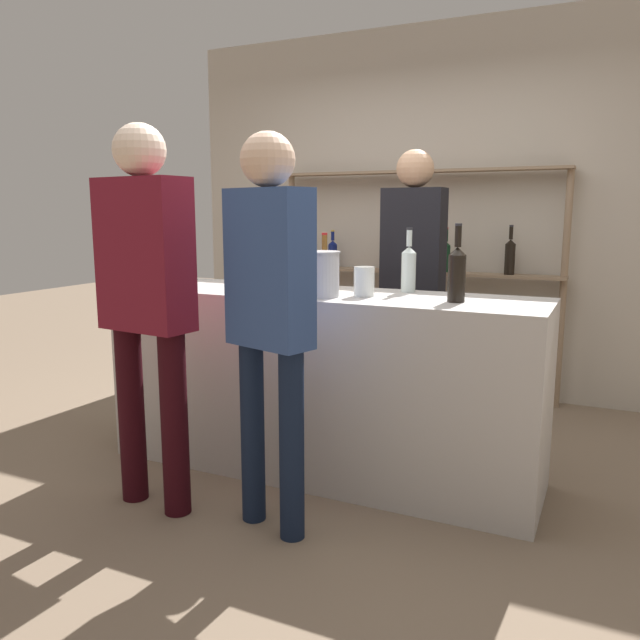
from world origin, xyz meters
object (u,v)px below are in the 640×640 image
at_px(wine_glass, 287,269).
at_px(ice_bucket, 321,274).
at_px(counter_bottle_1, 324,269).
at_px(cork_jar, 364,282).
at_px(counter_bottle_2, 457,272).
at_px(server_behind_counter, 413,263).
at_px(customer_center, 270,299).
at_px(counter_bottle_0, 409,268).
at_px(customer_left, 146,288).

height_order(wine_glass, ice_bucket, ice_bucket).
bearing_deg(wine_glass, ice_bucket, -24.03).
distance_m(counter_bottle_1, cork_jar, 0.29).
relative_size(counter_bottle_2, ice_bucket, 1.62).
xyz_separation_m(cork_jar, server_behind_counter, (-0.03, 0.94, 0.02)).
bearing_deg(counter_bottle_1, server_behind_counter, 74.38).
bearing_deg(cork_jar, customer_center, -105.83).
relative_size(counter_bottle_0, counter_bottle_1, 1.09).
height_order(counter_bottle_0, customer_center, customer_center).
relative_size(cork_jar, server_behind_counter, 0.08).
xyz_separation_m(counter_bottle_0, cork_jar, (-0.15, -0.26, -0.06)).
bearing_deg(counter_bottle_2, counter_bottle_1, 172.42).
height_order(counter_bottle_0, customer_left, customer_left).
height_order(counter_bottle_1, customer_left, customer_left).
height_order(ice_bucket, customer_left, customer_left).
bearing_deg(ice_bucket, customer_center, -88.87).
distance_m(counter_bottle_2, server_behind_counter, 1.06).
bearing_deg(customer_left, server_behind_counter, -19.07).
xyz_separation_m(counter_bottle_2, wine_glass, (-0.90, -0.00, -0.02)).
xyz_separation_m(counter_bottle_1, customer_left, (-0.53, -0.78, -0.04)).
distance_m(cork_jar, server_behind_counter, 0.94).
xyz_separation_m(counter_bottle_2, server_behind_counter, (-0.50, 0.93, -0.04)).
xyz_separation_m(wine_glass, server_behind_counter, (0.40, 0.93, -0.02)).
bearing_deg(wine_glass, customer_left, -118.04).
height_order(counter_bottle_2, ice_bucket, counter_bottle_2).
height_order(wine_glass, customer_left, customer_left).
relative_size(customer_left, server_behind_counter, 1.00).
height_order(cork_jar, server_behind_counter, server_behind_counter).
xyz_separation_m(ice_bucket, server_behind_counter, (0.16, 1.04, -0.02)).
xyz_separation_m(ice_bucket, customer_left, (-0.61, -0.58, -0.04)).
xyz_separation_m(counter_bottle_0, wine_glass, (-0.59, -0.26, -0.01)).
bearing_deg(cork_jar, customer_left, -139.51).
bearing_deg(customer_center, wine_glass, 38.43).
bearing_deg(wine_glass, counter_bottle_1, 30.09).
bearing_deg(counter_bottle_2, ice_bucket, -170.41).
relative_size(wine_glass, customer_center, 0.09).
relative_size(counter_bottle_1, customer_center, 0.18).
distance_m(cork_jar, customer_center, 0.66).
xyz_separation_m(counter_bottle_1, wine_glass, (-0.17, -0.10, 0.00)).
bearing_deg(counter_bottle_2, customer_center, -135.30).
bearing_deg(customer_left, wine_glass, -21.72).
xyz_separation_m(counter_bottle_0, customer_center, (-0.33, -0.89, -0.07)).
height_order(customer_left, server_behind_counter, customer_left).
relative_size(customer_center, server_behind_counter, 0.97).
distance_m(counter_bottle_0, customer_left, 1.34).
height_order(counter_bottle_2, customer_left, customer_left).
relative_size(counter_bottle_2, wine_glass, 2.27).
bearing_deg(counter_bottle_0, ice_bucket, -132.94).
relative_size(counter_bottle_1, counter_bottle_2, 0.85).
xyz_separation_m(cork_jar, customer_left, (-0.80, -0.68, 0.00)).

